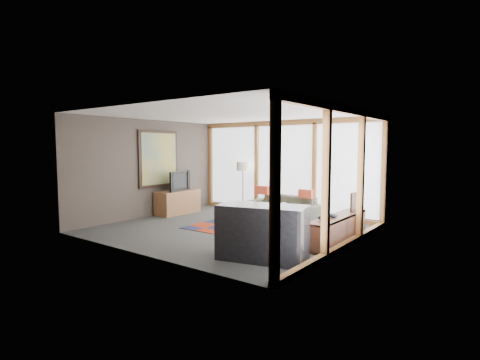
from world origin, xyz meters
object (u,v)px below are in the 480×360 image
Objects in this scene: sofa at (284,207)px; coffee_table at (279,217)px; bar_counter at (262,233)px; floor_lamp at (243,187)px; tv_console at (178,202)px; television at (177,181)px; bookshelf at (337,229)px.

coffee_table is (0.32, -0.77, -0.11)m from sofa.
bar_counter is (1.26, -2.66, 0.28)m from coffee_table.
sofa is 1.39× the size of floor_lamp.
sofa is 1.87× the size of coffee_table.
sofa is at bearing 100.68° from bar_counter.
bar_counter is at bearing -27.08° from tv_console.
floor_lamp reaches higher than bar_counter.
bar_counter is (4.26, -2.16, -0.47)m from television.
coffee_table is at bearing -27.74° from floor_lamp.
tv_console is 0.61m from television.
bookshelf is at bearing -26.35° from floor_lamp.
bar_counter is at bearing -62.09° from sofa.
coffee_table is 0.82× the size of tv_console.
floor_lamp is 1.35× the size of coffee_table.
bar_counter is (3.06, -3.61, -0.27)m from floor_lamp.
television reaches higher than tv_console.
floor_lamp reaches higher than sofa.
television is (-3.01, -0.50, 0.75)m from coffee_table.
floor_lamp is 1.11× the size of tv_console.
floor_lamp is at bearing 48.60° from tv_console.
sofa is at bearing 142.87° from bookshelf.
sofa is 1.53× the size of tv_console.
television is at bearing 139.20° from bar_counter.
tv_console is (-4.86, 0.38, 0.06)m from bookshelf.
television is 4.80m from bar_counter.
floor_lamp is 1.51× the size of television.
bookshelf is 1.47× the size of bar_counter.
coffee_table is (1.80, -0.95, -0.54)m from floor_lamp.
floor_lamp is at bearing 152.26° from coffee_table.
tv_console reaches higher than coffee_table.
coffee_table is at bearing 101.35° from bar_counter.
bookshelf is at bearing 58.89° from bar_counter.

